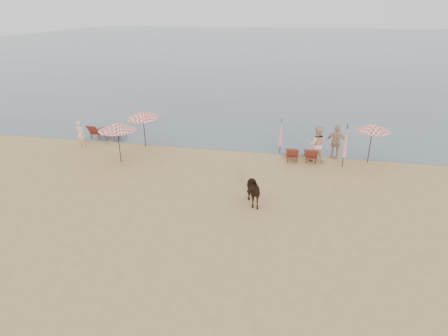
% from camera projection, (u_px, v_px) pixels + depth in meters
% --- Properties ---
extents(ground, '(120.00, 120.00, 0.00)m').
position_uv_depth(ground, '(194.00, 259.00, 12.11)').
color(ground, tan).
rests_on(ground, ground).
extents(sea, '(160.00, 140.00, 0.06)m').
position_uv_depth(sea, '(290.00, 43.00, 84.13)').
color(sea, '#51606B').
rests_on(sea, ground).
extents(lounger_cluster_left, '(1.97, 1.91, 0.63)m').
position_uv_depth(lounger_cluster_left, '(106.00, 131.00, 23.08)').
color(lounger_cluster_left, maroon).
rests_on(lounger_cluster_left, ground).
extents(lounger_cluster_right, '(1.66, 1.61, 0.56)m').
position_uv_depth(lounger_cluster_right, '(301.00, 154.00, 19.73)').
color(lounger_cluster_right, maroon).
rests_on(lounger_cluster_right, ground).
extents(umbrella_open_left_a, '(1.90, 1.90, 2.17)m').
position_uv_depth(umbrella_open_left_a, '(117.00, 126.00, 18.93)').
color(umbrella_open_left_a, black).
rests_on(umbrella_open_left_a, ground).
extents(umbrella_open_left_b, '(1.76, 1.80, 2.25)m').
position_uv_depth(umbrella_open_left_b, '(143.00, 114.00, 21.09)').
color(umbrella_open_left_b, black).
rests_on(umbrella_open_left_b, ground).
extents(umbrella_open_right, '(1.76, 1.76, 2.14)m').
position_uv_depth(umbrella_open_right, '(373.00, 127.00, 18.87)').
color(umbrella_open_right, black).
rests_on(umbrella_open_right, ground).
extents(umbrella_closed_left, '(0.25, 0.25, 2.03)m').
position_uv_depth(umbrella_closed_left, '(281.00, 132.00, 20.30)').
color(umbrella_closed_left, black).
rests_on(umbrella_closed_left, ground).
extents(umbrella_closed_right, '(0.28, 0.28, 2.30)m').
position_uv_depth(umbrella_closed_right, '(346.00, 141.00, 18.52)').
color(umbrella_closed_right, black).
rests_on(umbrella_closed_right, ground).
extents(cow, '(1.26, 1.69, 1.30)m').
position_uv_depth(cow, '(250.00, 190.00, 15.25)').
color(cow, black).
rests_on(cow, ground).
extents(beachgoer_left, '(0.63, 0.47, 1.58)m').
position_uv_depth(beachgoer_left, '(80.00, 134.00, 21.54)').
color(beachgoer_left, '#DDA98A').
rests_on(beachgoer_left, ground).
extents(beachgoer_right_a, '(0.99, 0.80, 1.94)m').
position_uv_depth(beachgoer_right_a, '(317.00, 144.00, 19.34)').
color(beachgoer_right_a, '#DCA589').
rests_on(beachgoer_right_a, ground).
extents(beachgoer_right_b, '(1.15, 0.61, 1.87)m').
position_uv_depth(beachgoer_right_b, '(336.00, 142.00, 19.74)').
color(beachgoer_right_b, tan).
rests_on(beachgoer_right_b, ground).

